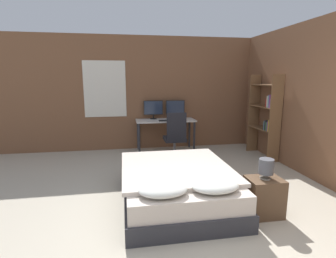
% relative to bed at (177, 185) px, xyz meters
% --- Properties ---
extents(wall_back, '(12.00, 0.08, 2.70)m').
position_rel_bed_xyz_m(wall_back, '(0.27, 3.02, 1.10)').
color(wall_back, brown).
rests_on(wall_back, ground_plane).
extents(wall_side_right, '(0.06, 12.00, 2.70)m').
position_rel_bed_xyz_m(wall_side_right, '(2.49, 0.18, 1.10)').
color(wall_side_right, brown).
rests_on(wall_side_right, ground_plane).
extents(bed, '(1.51, 1.90, 0.57)m').
position_rel_bed_xyz_m(bed, '(0.00, 0.00, 0.00)').
color(bed, '#2D2D33').
rests_on(bed, ground_plane).
extents(nightstand, '(0.43, 0.34, 0.49)m').
position_rel_bed_xyz_m(nightstand, '(1.01, -0.54, -0.01)').
color(nightstand, brown).
rests_on(nightstand, ground_plane).
extents(bedside_lamp, '(0.18, 0.18, 0.25)m').
position_rel_bed_xyz_m(bedside_lamp, '(1.01, -0.54, 0.39)').
color(bedside_lamp, gray).
rests_on(bedside_lamp, nightstand).
extents(desk, '(1.39, 0.56, 0.75)m').
position_rel_bed_xyz_m(desk, '(0.27, 2.67, 0.40)').
color(desk, beige).
rests_on(desk, ground_plane).
extents(monitor_left, '(0.46, 0.16, 0.44)m').
position_rel_bed_xyz_m(monitor_left, '(0.00, 2.84, 0.75)').
color(monitor_left, black).
rests_on(monitor_left, desk).
extents(monitor_right, '(0.46, 0.16, 0.44)m').
position_rel_bed_xyz_m(monitor_right, '(0.54, 2.84, 0.75)').
color(monitor_right, black).
rests_on(monitor_right, desk).
extents(keyboard, '(0.36, 0.13, 0.02)m').
position_rel_bed_xyz_m(keyboard, '(0.27, 2.49, 0.51)').
color(keyboard, black).
rests_on(keyboard, desk).
extents(computer_mouse, '(0.07, 0.05, 0.04)m').
position_rel_bed_xyz_m(computer_mouse, '(0.54, 2.49, 0.52)').
color(computer_mouse, black).
rests_on(computer_mouse, desk).
extents(office_chair, '(0.52, 0.52, 1.03)m').
position_rel_bed_xyz_m(office_chair, '(0.35, 1.91, 0.16)').
color(office_chair, black).
rests_on(office_chair, ground_plane).
extents(bookshelf, '(0.26, 0.92, 1.80)m').
position_rel_bed_xyz_m(bookshelf, '(2.31, 1.76, 0.74)').
color(bookshelf, brown).
rests_on(bookshelf, ground_plane).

